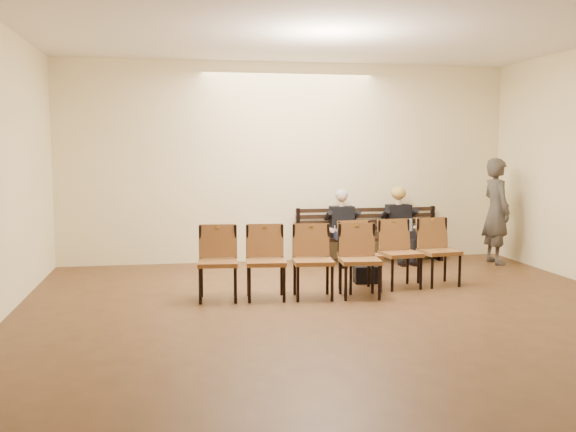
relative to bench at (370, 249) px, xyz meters
name	(u,v)px	position (x,y,z in m)	size (l,w,h in m)	color
ground	(373,342)	(-1.41, -4.65, -0.23)	(10.00, 10.00, 0.00)	brown
room_walls	(354,100)	(-1.41, -3.86, 2.31)	(8.02, 10.01, 3.51)	#FCEAB5
bench	(370,249)	(0.00, 0.00, 0.00)	(2.60, 0.90, 0.45)	black
seated_man	(343,228)	(-0.53, -0.12, 0.39)	(0.51, 0.71, 1.24)	black
seated_woman	(400,227)	(0.52, -0.12, 0.39)	(0.53, 0.73, 1.23)	black
laptop	(346,232)	(-0.52, -0.27, 0.35)	(0.34, 0.27, 0.25)	#B6B6BB
water_bottle	(410,232)	(0.61, -0.39, 0.33)	(0.07, 0.07, 0.21)	silver
bag	(366,274)	(-0.61, -1.78, -0.10)	(0.35, 0.24, 0.26)	black
passerby	(497,203)	(2.09, -0.60, 0.83)	(0.77, 0.51, 2.11)	#3D3832
chair_row_front	(400,254)	(-0.23, -2.19, 0.27)	(1.77, 0.54, 0.99)	olive
chair_row_back	(290,262)	(-1.91, -2.58, 0.27)	(2.42, 0.54, 0.99)	olive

